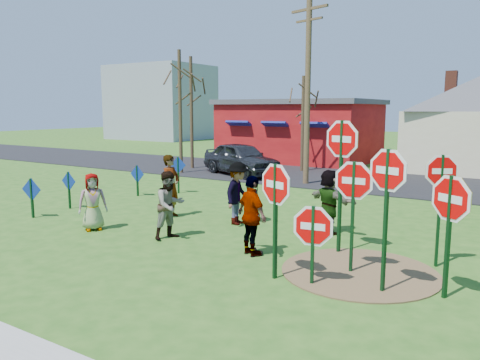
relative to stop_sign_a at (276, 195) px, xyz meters
The scene contains 27 objects.
ground 4.21m from the stop_sign_a, 145.08° to the left, with size 120.00×120.00×0.00m, color #285718.
road 14.17m from the stop_sign_a, 103.01° to the left, with size 120.00×7.50×0.04m, color black.
dirt_patch 2.45m from the stop_sign_a, 42.26° to the left, with size 3.20×3.20×0.03m, color brown.
red_building 21.99m from the stop_sign_a, 113.22° to the left, with size 9.40×7.69×3.90m.
distant_building 44.88m from the stop_sign_a, 134.06° to the left, with size 10.00×8.00×8.00m, color #8C939E.
stop_sign_a is the anchor object (origin of this frame).
stop_sign_b 2.42m from the stop_sign_a, 77.81° to the left, with size 1.13×0.32×3.24m.
stop_sign_c 2.07m from the stop_sign_a, 11.52° to the left, with size 0.99×0.38×2.78m.
stop_sign_d 3.57m from the stop_sign_a, 43.30° to the left, with size 0.82×0.47×2.53m.
stop_sign_e 0.98m from the stop_sign_a, ahead, with size 1.06×0.17×1.68m.
stop_sign_f 3.11m from the stop_sign_a, 13.70° to the left, with size 0.95×0.62×2.36m.
stop_sign_g 1.63m from the stop_sign_a, 44.26° to the left, with size 1.07×0.07×2.44m.
blue_diamond_a 8.87m from the stop_sign_a, behind, with size 0.71×0.17×1.25m.
blue_diamond_b 9.24m from the stop_sign_a, 166.28° to the left, with size 0.66×0.06×1.26m.
blue_diamond_c 10.05m from the stop_sign_a, 149.50° to the left, with size 0.70×0.07×1.21m.
blue_diamond_d 9.98m from the stop_sign_a, 140.23° to the left, with size 0.68×0.12×1.47m.
person_a 6.13m from the stop_sign_a, behind, with size 0.78×0.51×1.59m, color #3D3E8F.
person_b 6.09m from the stop_sign_a, 149.78° to the left, with size 0.71×0.46×1.94m, color #297562.
person_c 3.90m from the stop_sign_a, 162.72° to the left, with size 0.86×0.67×1.76m, color brown.
person_d 4.55m from the stop_sign_a, 131.57° to the left, with size 1.18×0.68×1.82m, color #36373C.
person_e 1.71m from the stop_sign_a, 137.61° to the left, with size 1.08×0.45×1.85m, color #593762.
person_f 3.93m from the stop_sign_a, 95.48° to the left, with size 1.61×0.51×1.74m, color #1D4C27.
suv 14.56m from the stop_sign_a, 124.37° to the left, with size 1.92×4.77×1.62m, color #313237.
utility_pole 12.19m from the stop_sign_a, 111.01° to the left, with size 1.91×0.70×8.04m.
bare_tree_west 15.91m from the stop_sign_a, 135.66° to the left, with size 1.80×1.80×6.28m.
bare_tree_east 16.31m from the stop_sign_a, 112.51° to the left, with size 1.80×1.80×5.04m.
bare_tree_mid 17.67m from the stop_sign_a, 132.96° to the left, with size 1.80×1.80×6.16m.
Camera 1 is at (7.28, -10.13, 3.34)m, focal length 35.00 mm.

